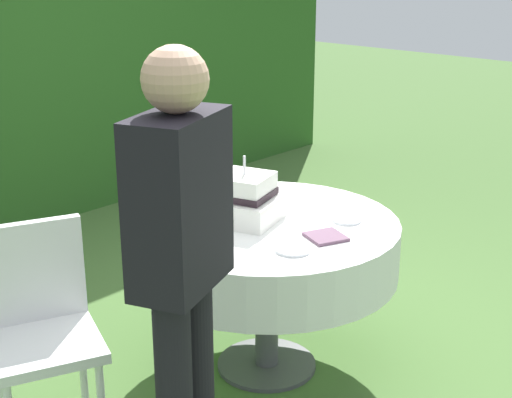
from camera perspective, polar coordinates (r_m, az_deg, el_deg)
ground_plane at (r=3.57m, az=0.81°, el=-12.65°), size 20.00×20.00×0.00m
cake_table at (r=3.29m, az=0.86°, el=-3.66°), size 1.16×1.16×0.72m
wedding_cake at (r=3.23m, az=-0.93°, el=0.02°), size 0.35×0.36×0.29m
serving_plate_near at (r=3.58m, az=-2.86°, el=0.36°), size 0.12×0.12×0.01m
serving_plate_far at (r=3.27m, az=6.97°, el=-1.61°), size 0.12×0.12×0.01m
serving_plate_left at (r=2.94m, az=2.84°, el=-3.89°), size 0.14×0.14×0.01m
serving_plate_right at (r=3.57m, az=-0.23°, el=0.33°), size 0.11×0.11×0.01m
napkin_stack at (r=3.07m, az=5.36°, el=-2.90°), size 0.19×0.19×0.01m
garden_chair at (r=2.94m, az=-16.30°, el=-8.77°), size 0.52×0.52×0.89m
standing_person at (r=2.34m, az=-5.73°, el=-4.83°), size 0.41×0.31×1.60m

